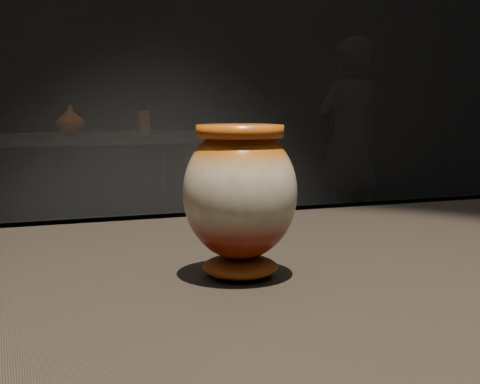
# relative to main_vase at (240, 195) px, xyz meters

# --- Properties ---
(main_vase) EXTENTS (0.14, 0.14, 0.17)m
(main_vase) POSITION_rel_main_vase_xyz_m (0.00, 0.00, 0.00)
(main_vase) COLOR maroon
(main_vase) RESTS_ON display_plinth
(back_shelf) EXTENTS (2.00, 0.60, 0.90)m
(back_shelf) POSITION_rel_main_vase_xyz_m (-0.02, 3.37, -0.36)
(back_shelf) COLOR black
(back_shelf) RESTS_ON ground
(back_vase_mid) EXTENTS (0.19, 0.19, 0.17)m
(back_vase_mid) POSITION_rel_main_vase_xyz_m (0.15, 3.32, -0.01)
(back_vase_mid) COLOR maroon
(back_vase_mid) RESTS_ON back_shelf
(back_vase_right) EXTENTS (0.08, 0.08, 0.14)m
(back_vase_right) POSITION_rel_main_vase_xyz_m (0.59, 3.33, -0.03)
(back_vase_right) COLOR #875813
(back_vase_right) RESTS_ON back_shelf
(visitor) EXTENTS (0.64, 0.49, 1.56)m
(visitor) POSITION_rel_main_vase_xyz_m (2.23, 3.74, -0.21)
(visitor) COLOR black
(visitor) RESTS_ON ground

